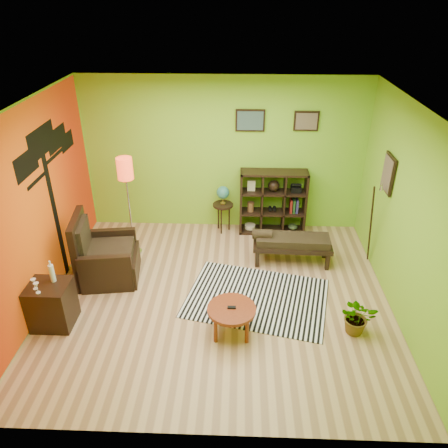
{
  "coord_description": "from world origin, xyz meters",
  "views": [
    {
      "loc": [
        0.29,
        -5.13,
        4.1
      ],
      "look_at": [
        0.08,
        0.37,
        1.05
      ],
      "focal_mm": 35.0,
      "sensor_mm": 36.0,
      "label": 1
    }
  ],
  "objects_px": {
    "side_cabinet": "(52,304)",
    "bench": "(290,242)",
    "armchair": "(104,259)",
    "potted_plant": "(357,320)",
    "coffee_table": "(232,311)",
    "floor_lamp": "(126,178)",
    "cube_shelf": "(274,202)",
    "globe_table": "(223,198)"
  },
  "relations": [
    {
      "from": "coffee_table",
      "to": "side_cabinet",
      "type": "xyz_separation_m",
      "value": [
        -2.42,
        0.07,
        -0.02
      ]
    },
    {
      "from": "side_cabinet",
      "to": "bench",
      "type": "distance_m",
      "value": 3.72
    },
    {
      "from": "armchair",
      "to": "side_cabinet",
      "type": "xyz_separation_m",
      "value": [
        -0.4,
        -1.1,
        -0.0
      ]
    },
    {
      "from": "armchair",
      "to": "globe_table",
      "type": "distance_m",
      "value": 2.39
    },
    {
      "from": "coffee_table",
      "to": "cube_shelf",
      "type": "distance_m",
      "value": 2.83
    },
    {
      "from": "coffee_table",
      "to": "armchair",
      "type": "relative_size",
      "value": 0.6
    },
    {
      "from": "side_cabinet",
      "to": "floor_lamp",
      "type": "bearing_deg",
      "value": 69.29
    },
    {
      "from": "side_cabinet",
      "to": "cube_shelf",
      "type": "height_order",
      "value": "cube_shelf"
    },
    {
      "from": "coffee_table",
      "to": "side_cabinet",
      "type": "bearing_deg",
      "value": 178.4
    },
    {
      "from": "side_cabinet",
      "to": "globe_table",
      "type": "xyz_separation_m",
      "value": [
        2.19,
        2.65,
        0.36
      ]
    },
    {
      "from": "floor_lamp",
      "to": "bench",
      "type": "relative_size",
      "value": 1.32
    },
    {
      "from": "cube_shelf",
      "to": "bench",
      "type": "height_order",
      "value": "cube_shelf"
    },
    {
      "from": "floor_lamp",
      "to": "globe_table",
      "type": "bearing_deg",
      "value": 28.73
    },
    {
      "from": "armchair",
      "to": "bench",
      "type": "bearing_deg",
      "value": 10.39
    },
    {
      "from": "side_cabinet",
      "to": "cube_shelf",
      "type": "bearing_deg",
      "value": 40.52
    },
    {
      "from": "armchair",
      "to": "floor_lamp",
      "type": "relative_size",
      "value": 0.62
    },
    {
      "from": "side_cabinet",
      "to": "bench",
      "type": "relative_size",
      "value": 0.73
    },
    {
      "from": "cube_shelf",
      "to": "side_cabinet",
      "type": "bearing_deg",
      "value": -139.48
    },
    {
      "from": "bench",
      "to": "potted_plant",
      "type": "height_order",
      "value": "bench"
    },
    {
      "from": "cube_shelf",
      "to": "armchair",
      "type": "bearing_deg",
      "value": -150.07
    },
    {
      "from": "coffee_table",
      "to": "potted_plant",
      "type": "bearing_deg",
      "value": 1.87
    },
    {
      "from": "bench",
      "to": "potted_plant",
      "type": "xyz_separation_m",
      "value": [
        0.74,
        -1.65,
        -0.18
      ]
    },
    {
      "from": "armchair",
      "to": "side_cabinet",
      "type": "distance_m",
      "value": 1.17
    },
    {
      "from": "armchair",
      "to": "bench",
      "type": "distance_m",
      "value": 2.98
    },
    {
      "from": "side_cabinet",
      "to": "floor_lamp",
      "type": "relative_size",
      "value": 0.55
    },
    {
      "from": "armchair",
      "to": "potted_plant",
      "type": "height_order",
      "value": "armchair"
    },
    {
      "from": "side_cabinet",
      "to": "floor_lamp",
      "type": "xyz_separation_m",
      "value": [
        0.69,
        1.82,
        1.08
      ]
    },
    {
      "from": "floor_lamp",
      "to": "potted_plant",
      "type": "height_order",
      "value": "floor_lamp"
    },
    {
      "from": "coffee_table",
      "to": "armchair",
      "type": "xyz_separation_m",
      "value": [
        -2.01,
        1.17,
        -0.01
      ]
    },
    {
      "from": "cube_shelf",
      "to": "bench",
      "type": "xyz_separation_m",
      "value": [
        0.22,
        -1.02,
        -0.22
      ]
    },
    {
      "from": "side_cabinet",
      "to": "globe_table",
      "type": "bearing_deg",
      "value": 50.37
    },
    {
      "from": "floor_lamp",
      "to": "globe_table",
      "type": "relative_size",
      "value": 1.92
    },
    {
      "from": "coffee_table",
      "to": "side_cabinet",
      "type": "relative_size",
      "value": 0.67
    },
    {
      "from": "globe_table",
      "to": "bench",
      "type": "bearing_deg",
      "value": -41.36
    },
    {
      "from": "armchair",
      "to": "globe_table",
      "type": "height_order",
      "value": "armchair"
    },
    {
      "from": "potted_plant",
      "to": "side_cabinet",
      "type": "bearing_deg",
      "value": 179.81
    },
    {
      "from": "bench",
      "to": "armchair",
      "type": "bearing_deg",
      "value": -169.61
    },
    {
      "from": "coffee_table",
      "to": "globe_table",
      "type": "xyz_separation_m",
      "value": [
        -0.22,
        2.71,
        0.34
      ]
    },
    {
      "from": "coffee_table",
      "to": "floor_lamp",
      "type": "xyz_separation_m",
      "value": [
        -1.73,
        1.89,
        1.06
      ]
    },
    {
      "from": "side_cabinet",
      "to": "potted_plant",
      "type": "bearing_deg",
      "value": -0.19
    },
    {
      "from": "floor_lamp",
      "to": "coffee_table",
      "type": "bearing_deg",
      "value": -47.59
    },
    {
      "from": "armchair",
      "to": "cube_shelf",
      "type": "height_order",
      "value": "cube_shelf"
    }
  ]
}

